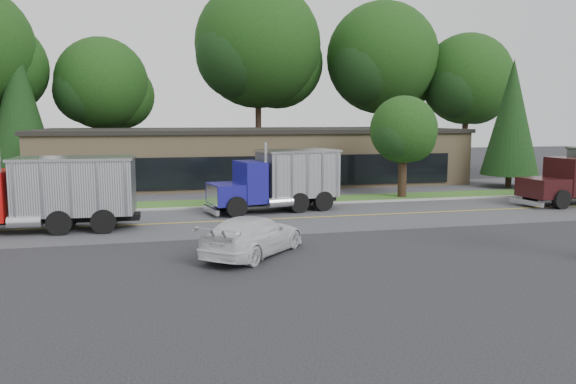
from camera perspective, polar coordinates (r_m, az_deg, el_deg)
ground at (r=20.17m, az=3.54°, el=-7.25°), size 140.00×140.00×0.00m
road at (r=28.69m, az=-1.73°, el=-2.79°), size 60.00×8.00×0.02m
center_line at (r=28.69m, az=-1.73°, el=-2.79°), size 60.00×0.12×0.01m
curb at (r=32.76m, az=-3.23°, el=-1.51°), size 60.00×0.30×0.12m
grass_verge at (r=34.51m, az=-3.76°, el=-1.05°), size 60.00×3.40×0.03m
far_parking at (r=39.40m, az=-5.00°, el=0.01°), size 60.00×7.00×0.02m
strip_mall at (r=45.42m, az=-3.65°, el=3.55°), size 32.00×12.00×4.00m
tree_far_b at (r=52.97m, az=-18.23°, el=10.01°), size 8.54×8.03×12.18m
tree_far_c at (r=54.07m, az=-2.91°, el=14.08°), size 12.43×11.70×17.73m
tree_far_d at (r=56.47m, az=9.65°, el=12.73°), size 11.38×10.71×16.23m
tree_far_e at (r=58.13m, az=17.77°, el=10.45°), size 9.29×8.74×13.25m
evergreen_left at (r=49.72m, az=-25.67°, el=8.12°), size 5.03×5.03×11.44m
evergreen_right at (r=44.78m, az=21.77°, el=7.06°), size 4.15×4.15×9.44m
tree_verge at (r=37.23m, az=11.71°, el=5.91°), size 4.61×4.34×6.58m
dump_truck_red at (r=27.72m, az=-23.26°, el=0.01°), size 9.14×3.04×3.36m
dump_truck_blue at (r=31.13m, az=-0.70°, el=1.37°), size 7.48×3.88×3.36m
rally_car at (r=21.22m, az=-3.57°, el=-4.44°), size 4.94×5.26×1.49m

